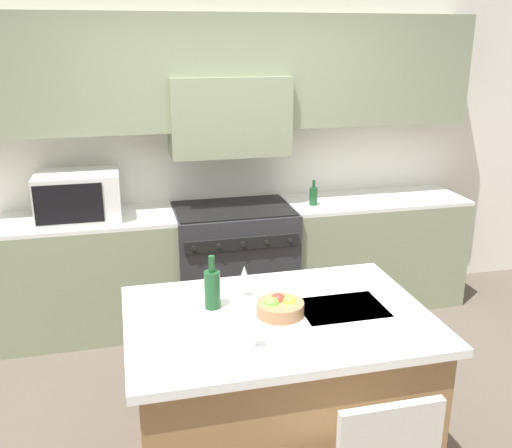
% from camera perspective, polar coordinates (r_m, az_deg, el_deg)
% --- Properties ---
extents(ground_plane, '(10.00, 10.00, 0.00)m').
position_cam_1_polar(ground_plane, '(3.56, 3.32, -20.55)').
color(ground_plane, brown).
extents(back_cabinetry, '(10.00, 0.46, 2.70)m').
position_cam_1_polar(back_cabinetry, '(4.63, -3.07, 10.49)').
color(back_cabinetry, silver).
rests_on(back_cabinetry, ground_plane).
extents(back_counter, '(3.94, 0.62, 0.94)m').
position_cam_1_polar(back_counter, '(4.68, -2.27, -3.88)').
color(back_counter, gray).
rests_on(back_counter, ground_plane).
extents(range_stove, '(0.94, 0.70, 0.95)m').
position_cam_1_polar(range_stove, '(4.66, -2.22, -3.93)').
color(range_stove, '#2D2D33').
rests_on(range_stove, ground_plane).
extents(microwave, '(0.60, 0.45, 0.35)m').
position_cam_1_polar(microwave, '(4.41, -17.34, 2.72)').
color(microwave, silver).
rests_on(microwave, back_counter).
extents(kitchen_island, '(1.53, 1.06, 0.89)m').
position_cam_1_polar(kitchen_island, '(3.15, 2.14, -16.19)').
color(kitchen_island, olive).
rests_on(kitchen_island, ground_plane).
extents(wine_bottle, '(0.08, 0.08, 0.29)m').
position_cam_1_polar(wine_bottle, '(2.96, -4.40, -6.42)').
color(wine_bottle, '#194723').
rests_on(wine_bottle, kitchen_island).
extents(wine_glass_near, '(0.07, 0.07, 0.18)m').
position_cam_1_polar(wine_glass_near, '(2.59, -0.04, -9.90)').
color(wine_glass_near, white).
rests_on(wine_glass_near, kitchen_island).
extents(wine_glass_far, '(0.07, 0.07, 0.18)m').
position_cam_1_polar(wine_glass_far, '(3.07, -1.18, -5.21)').
color(wine_glass_far, white).
rests_on(wine_glass_far, kitchen_island).
extents(fruit_bowl, '(0.24, 0.24, 0.10)m').
position_cam_1_polar(fruit_bowl, '(2.91, 2.38, -8.29)').
color(fruit_bowl, '#996B47').
rests_on(fruit_bowl, kitchen_island).
extents(oil_bottle_on_counter, '(0.06, 0.06, 0.21)m').
position_cam_1_polar(oil_bottle_on_counter, '(4.60, 5.76, 2.84)').
color(oil_bottle_on_counter, '#194723').
rests_on(oil_bottle_on_counter, back_counter).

